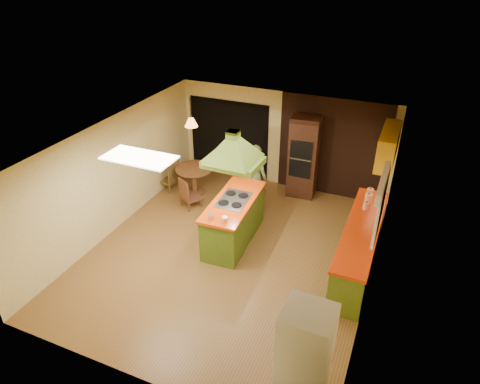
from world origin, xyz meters
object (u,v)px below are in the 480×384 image
at_px(man, 255,178).
at_px(wall_oven, 304,157).
at_px(canister_large, 370,193).
at_px(refrigerator, 305,355).
at_px(dining_table, 194,175).
at_px(kitchen_island, 234,220).

xyz_separation_m(man, wall_oven, (0.82, 1.16, 0.20)).
bearing_deg(man, canister_large, -173.45).
distance_m(man, wall_oven, 1.44).
distance_m(refrigerator, dining_table, 6.10).
height_order(kitchen_island, refrigerator, refrigerator).
height_order(man, wall_oven, wall_oven).
bearing_deg(dining_table, refrigerator, -47.66).
relative_size(wall_oven, dining_table, 2.23).
xyz_separation_m(dining_table, canister_large, (4.29, -0.18, 0.53)).
bearing_deg(kitchen_island, canister_large, 24.64).
bearing_deg(wall_oven, dining_table, -162.28).
bearing_deg(man, dining_table, 1.97).
bearing_deg(refrigerator, wall_oven, 108.21).
height_order(refrigerator, wall_oven, wall_oven).
bearing_deg(dining_table, wall_oven, 21.71).
bearing_deg(dining_table, kitchen_island, -40.54).
height_order(refrigerator, canister_large, refrigerator).
relative_size(man, wall_oven, 0.81).
distance_m(kitchen_island, wall_oven, 2.67).
height_order(wall_oven, canister_large, wall_oven).
relative_size(kitchen_island, man, 1.21).
bearing_deg(wall_oven, refrigerator, -78.01).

